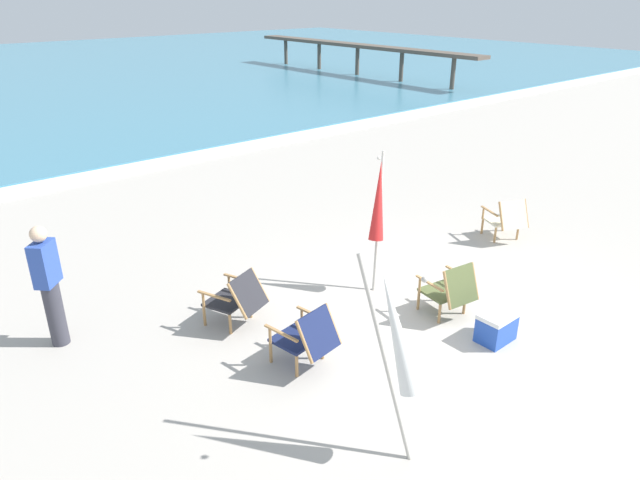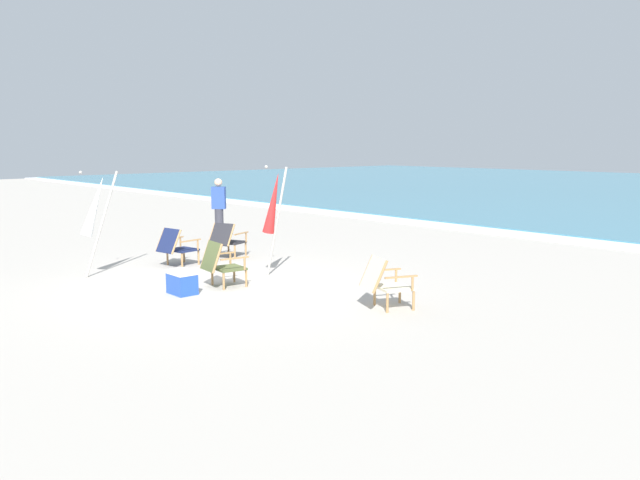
{
  "view_description": "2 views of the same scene",
  "coord_description": "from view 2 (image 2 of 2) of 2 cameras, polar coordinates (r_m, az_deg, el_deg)",
  "views": [
    {
      "loc": [
        -5.7,
        -4.16,
        4.19
      ],
      "look_at": [
        -0.58,
        1.89,
        0.7
      ],
      "focal_mm": 32.0,
      "sensor_mm": 36.0,
      "label": 1
    },
    {
      "loc": [
        9.17,
        -6.0,
        2.46
      ],
      "look_at": [
        -0.25,
        2.59,
        0.52
      ],
      "focal_mm": 35.0,
      "sensor_mm": 36.0,
      "label": 2
    }
  ],
  "objects": [
    {
      "name": "ground_plane",
      "position": [
        11.23,
        -8.99,
        -4.11
      ],
      "size": [
        80.0,
        80.0,
        0.0
      ],
      "primitive_type": "plane",
      "color": "#B2AAA0"
    },
    {
      "name": "surf_band",
      "position": [
        18.29,
        17.08,
        0.64
      ],
      "size": [
        80.0,
        1.1,
        0.06
      ],
      "primitive_type": "cube",
      "color": "white",
      "rests_on": "ground"
    },
    {
      "name": "beach_chair_front_left",
      "position": [
        11.01,
        -9.05,
        -2.08
      ],
      "size": [
        0.67,
        0.76,
        0.81
      ],
      "color": "#515B33",
      "rests_on": "ground"
    },
    {
      "name": "beach_chair_mid_center",
      "position": [
        13.89,
        -8.51,
        0.12
      ],
      "size": [
        0.81,
        0.92,
        0.78
      ],
      "color": "#28282D",
      "rests_on": "ground"
    },
    {
      "name": "beach_chair_front_right",
      "position": [
        9.49,
        5.93,
        -3.76
      ],
      "size": [
        0.81,
        0.88,
        0.8
      ],
      "color": "beige",
      "rests_on": "ground"
    },
    {
      "name": "beach_chair_back_right",
      "position": [
        13.09,
        -13.01,
        -0.51
      ],
      "size": [
        0.68,
        0.82,
        0.79
      ],
      "color": "#19234C",
      "rests_on": "ground"
    },
    {
      "name": "umbrella_furled_white",
      "position": [
        12.48,
        -19.88,
        2.84
      ],
      "size": [
        0.27,
        0.83,
        2.0
      ],
      "color": "#B7B2A8",
      "rests_on": "ground"
    },
    {
      "name": "umbrella_furled_red",
      "position": [
        11.75,
        -4.28,
        3.3
      ],
      "size": [
        0.49,
        0.43,
        2.1
      ],
      "color": "#B7B2A8",
      "rests_on": "ground"
    },
    {
      "name": "person_near_chairs",
      "position": [
        16.09,
        -9.22,
        2.76
      ],
      "size": [
        0.38,
        0.38,
        1.63
      ],
      "color": "#383842",
      "rests_on": "ground"
    },
    {
      "name": "cooler_box",
      "position": [
        10.68,
        -12.5,
        -3.77
      ],
      "size": [
        0.49,
        0.35,
        0.4
      ],
      "color": "blue",
      "rests_on": "ground"
    }
  ]
}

